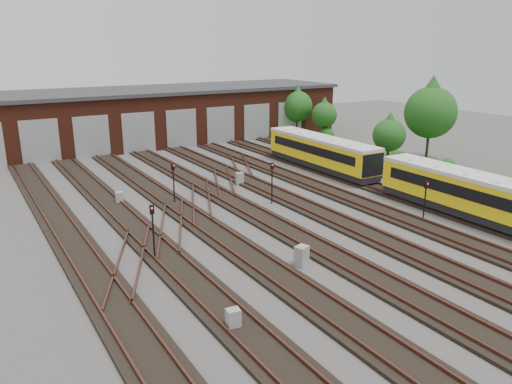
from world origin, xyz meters
TOP-DOWN VIEW (x-y plane):
  - ground at (0.00, 0.00)m, footprint 120.00×120.00m
  - track_network at (-0.17, 0.59)m, footprint 30.40×70.00m
  - maintenance_shed at (-0.01, 39.97)m, footprint 51.00×12.50m
  - grass_verge at (19.00, 10.00)m, footprint 8.00×55.00m
  - metro_train at (10.00, 1.45)m, footprint 2.60×45.80m
  - signal_mast_0 at (-10.62, 5.93)m, footprint 0.28×0.27m
  - signal_mast_1 at (0.43, 11.15)m, footprint 0.28×0.27m
  - signal_mast_2 at (-5.83, 14.76)m, footprint 0.29×0.28m
  - signal_mast_3 at (7.22, 2.80)m, footprint 0.26×0.24m
  - relay_cabinet_0 at (-10.27, -2.40)m, footprint 0.62×0.53m
  - relay_cabinet_1 at (-9.29, 16.95)m, footprint 0.67×0.60m
  - relay_cabinet_2 at (-4.14, 1.18)m, footprint 0.83×0.77m
  - relay_cabinet_3 at (0.99, 17.02)m, footprint 0.71×0.63m
  - relay_cabinet_4 at (13.28, 17.60)m, footprint 0.80×0.72m
  - tree_0 at (19.05, 33.96)m, footprint 3.99×3.99m
  - tree_1 at (20.54, 30.21)m, footprint 3.18×3.18m
  - tree_2 at (22.04, 15.27)m, footprint 5.17×5.17m
  - tree_3 at (16.81, 15.59)m, footprint 3.18×3.18m
  - bush_1 at (19.97, 11.03)m, footprint 1.44×1.44m
  - bush_2 at (20.57, 29.63)m, footprint 1.83×1.83m

SIDE VIEW (x-z plane):
  - ground at x=0.00m, z-range 0.00..0.00m
  - grass_verge at x=19.00m, z-range 0.00..0.05m
  - track_network at x=-0.17m, z-range -0.06..0.27m
  - relay_cabinet_0 at x=-10.27m, z-range 0.00..0.94m
  - relay_cabinet_1 at x=-9.29m, z-range 0.00..0.94m
  - relay_cabinet_3 at x=0.99m, z-range 0.00..1.04m
  - relay_cabinet_4 at x=13.28m, z-range 0.00..1.12m
  - relay_cabinet_2 at x=-4.14m, z-range 0.00..1.13m
  - bush_1 at x=19.97m, z-range 0.00..1.44m
  - bush_2 at x=20.57m, z-range 0.00..1.83m
  - signal_mast_3 at x=7.22m, z-range 0.40..3.10m
  - metro_train at x=10.00m, z-range 0.36..3.21m
  - signal_mast_1 at x=0.43m, z-range 0.43..3.56m
  - signal_mast_2 at x=-5.83m, z-range 0.44..3.57m
  - signal_mast_0 at x=-10.62m, z-range 0.44..3.64m
  - maintenance_shed at x=-0.01m, z-range 0.03..6.38m
  - tree_1 at x=20.54m, z-range 0.75..6.01m
  - tree_3 at x=16.81m, z-range 0.75..6.03m
  - tree_0 at x=19.05m, z-range 0.94..7.56m
  - tree_2 at x=22.04m, z-range 1.22..9.79m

